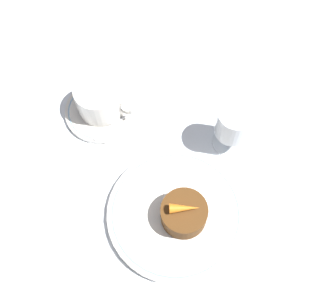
{
  "coord_description": "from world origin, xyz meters",
  "views": [
    {
      "loc": [
        0.11,
        -0.24,
        0.69
      ],
      "look_at": [
        -0.05,
        0.07,
        0.04
      ],
      "focal_mm": 42.0,
      "sensor_mm": 36.0,
      "label": 1
    }
  ],
  "objects_px": {
    "dinner_plate": "(175,213)",
    "dessert_cake": "(184,214)",
    "fork": "(99,169)",
    "coffee_cup": "(100,98)",
    "wine_glass": "(233,125)"
  },
  "relations": [
    {
      "from": "fork",
      "to": "dessert_cake",
      "type": "bearing_deg",
      "value": -4.53
    },
    {
      "from": "coffee_cup",
      "to": "dinner_plate",
      "type": "bearing_deg",
      "value": -29.62
    },
    {
      "from": "dinner_plate",
      "to": "dessert_cake",
      "type": "relative_size",
      "value": 3.02
    },
    {
      "from": "coffee_cup",
      "to": "fork",
      "type": "relative_size",
      "value": 0.63
    },
    {
      "from": "fork",
      "to": "dessert_cake",
      "type": "relative_size",
      "value": 2.42
    },
    {
      "from": "coffee_cup",
      "to": "dessert_cake",
      "type": "distance_m",
      "value": 0.28
    },
    {
      "from": "coffee_cup",
      "to": "wine_glass",
      "type": "xyz_separation_m",
      "value": [
        0.26,
        0.05,
        0.02
      ]
    },
    {
      "from": "coffee_cup",
      "to": "wine_glass",
      "type": "bearing_deg",
      "value": 10.34
    },
    {
      "from": "wine_glass",
      "to": "fork",
      "type": "distance_m",
      "value": 0.27
    },
    {
      "from": "dessert_cake",
      "to": "fork",
      "type": "bearing_deg",
      "value": 175.47
    },
    {
      "from": "wine_glass",
      "to": "coffee_cup",
      "type": "bearing_deg",
      "value": -169.66
    },
    {
      "from": "coffee_cup",
      "to": "dessert_cake",
      "type": "bearing_deg",
      "value": -28.33
    },
    {
      "from": "dinner_plate",
      "to": "dessert_cake",
      "type": "height_order",
      "value": "dessert_cake"
    },
    {
      "from": "wine_glass",
      "to": "dinner_plate",
      "type": "bearing_deg",
      "value": -98.89
    },
    {
      "from": "coffee_cup",
      "to": "dessert_cake",
      "type": "relative_size",
      "value": 1.52
    }
  ]
}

